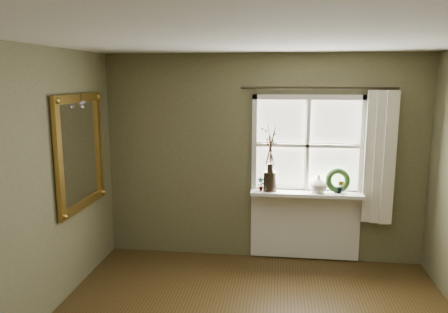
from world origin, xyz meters
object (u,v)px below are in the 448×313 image
Objects in this scene: wreath at (338,183)px; dark_jug at (270,181)px; gilt_mirror at (80,152)px; cream_vase at (318,184)px.

dark_jug is at bearing 173.75° from wreath.
gilt_mirror is at bearing -173.08° from wreath.
wreath is 0.24× the size of gilt_mirror.
cream_vase is at bearing -179.37° from wreath.
dark_jug is 0.82m from wreath.
gilt_mirror reaches higher than wreath.
cream_vase is (0.59, 0.00, -0.01)m from dark_jug.
wreath is at bearing 9.67° from cream_vase.
cream_vase is 0.24m from wreath.
gilt_mirror is (-2.07, -0.79, 0.46)m from dark_jug.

